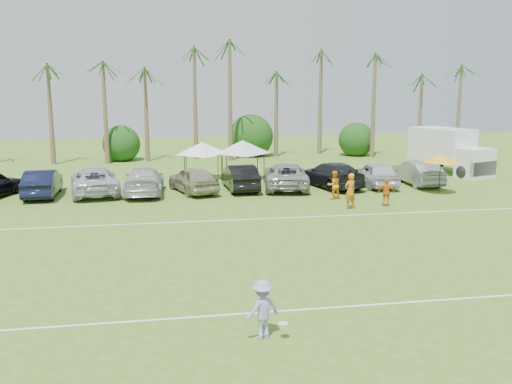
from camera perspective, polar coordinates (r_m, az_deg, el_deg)
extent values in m
plane|color=#4A6F21|center=(16.11, 1.28, -14.74)|extent=(120.00, 120.00, 0.00)
cube|color=white|center=(17.89, 0.02, -11.99)|extent=(80.00, 0.10, 0.01)
cube|color=white|center=(29.22, -4.03, -2.88)|extent=(80.00, 0.10, 0.01)
cone|color=brown|center=(53.07, -20.03, 8.17)|extent=(0.44, 0.44, 10.00)
cone|color=brown|center=(52.51, -15.71, 8.95)|extent=(0.44, 0.44, 11.00)
cone|color=brown|center=(52.33, -11.23, 7.49)|extent=(0.44, 0.44, 8.00)
cone|color=brown|center=(52.37, -6.83, 8.17)|extent=(0.44, 0.44, 9.00)
cone|color=brown|center=(52.71, -2.45, 8.80)|extent=(0.44, 0.44, 10.00)
cone|color=brown|center=(53.36, 1.87, 9.37)|extent=(0.44, 0.44, 11.00)
cone|color=brown|center=(54.66, 7.04, 7.76)|extent=(0.44, 0.44, 8.00)
cone|color=brown|center=(56.29, 11.98, 8.20)|extent=(0.44, 0.44, 9.00)
cone|color=brown|center=(58.30, 16.62, 8.57)|extent=(0.44, 0.44, 10.00)
cone|color=brown|center=(60.17, 20.10, 8.90)|extent=(0.44, 0.44, 11.00)
cylinder|color=brown|center=(53.70, -13.22, 3.96)|extent=(0.30, 0.30, 1.40)
sphere|color=#133D11|center=(53.58, -13.27, 5.12)|extent=(4.00, 4.00, 4.00)
cylinder|color=brown|center=(54.32, -0.45, 4.33)|extent=(0.30, 0.30, 1.40)
sphere|color=#133D11|center=(54.21, -0.45, 5.48)|extent=(4.00, 4.00, 4.00)
cylinder|color=brown|center=(56.81, 9.58, 4.47)|extent=(0.30, 0.30, 1.40)
sphere|color=#133D11|center=(56.70, 9.61, 5.57)|extent=(4.00, 4.00, 4.00)
imported|color=orange|center=(32.13, 9.39, 0.09)|extent=(0.86, 0.72, 2.01)
imported|color=orange|center=(34.66, 7.79, 0.70)|extent=(0.92, 0.76, 1.73)
imported|color=orange|center=(33.13, 12.92, -0.06)|extent=(1.02, 0.67, 1.61)
cube|color=white|center=(47.17, 18.09, 4.52)|extent=(3.99, 5.35, 2.59)
cube|color=white|center=(45.09, 21.06, 2.72)|extent=(2.86, 2.53, 2.18)
cube|color=black|center=(44.64, 21.79, 2.19)|extent=(2.36, 1.06, 1.04)
cube|color=#E5590C|center=(48.17, 19.13, 4.02)|extent=(0.55, 1.58, 0.93)
cylinder|color=black|center=(44.54, 19.93, 1.89)|extent=(0.59, 0.98, 0.93)
cylinder|color=black|center=(46.10, 21.65, 2.06)|extent=(0.59, 0.98, 0.93)
cylinder|color=black|center=(47.49, 16.02, 2.65)|extent=(0.59, 0.98, 0.93)
cylinder|color=black|center=(48.96, 17.76, 2.79)|extent=(0.59, 0.98, 0.93)
cylinder|color=black|center=(40.28, -7.00, 2.20)|extent=(0.06, 0.06, 1.81)
cylinder|color=black|center=(40.48, -3.44, 2.31)|extent=(0.06, 0.06, 1.81)
cylinder|color=black|center=(42.76, -7.17, 2.71)|extent=(0.06, 0.06, 1.81)
cylinder|color=black|center=(42.95, -3.82, 2.80)|extent=(0.06, 0.06, 1.81)
pyramid|color=white|center=(41.37, -5.40, 4.99)|extent=(3.90, 3.90, 0.90)
cylinder|color=black|center=(39.78, -2.96, 2.23)|extent=(0.06, 0.06, 1.91)
cylinder|color=black|center=(40.18, 0.81, 2.34)|extent=(0.06, 0.06, 1.91)
cylinder|color=black|center=(42.40, -3.40, 2.77)|extent=(0.06, 0.06, 1.91)
cylinder|color=black|center=(42.77, 0.15, 2.86)|extent=(0.06, 0.06, 1.91)
pyramid|color=silver|center=(41.03, -1.36, 5.19)|extent=(4.12, 4.12, 0.95)
cylinder|color=black|center=(37.74, 17.90, 1.53)|extent=(0.05, 0.05, 2.29)
cone|color=gold|center=(37.58, 18.00, 3.26)|extent=(2.29, 2.29, 0.52)
imported|color=#9C95D4|center=(15.99, 0.62, -11.64)|extent=(1.24, 1.00, 1.68)
cylinder|color=white|center=(16.04, 2.75, -13.01)|extent=(0.27, 0.27, 0.03)
imported|color=black|center=(37.60, -20.58, 0.86)|extent=(1.89, 5.13, 1.68)
imported|color=silver|center=(37.34, -15.86, 1.08)|extent=(3.65, 6.39, 1.68)
imported|color=#BABBBF|center=(36.63, -11.14, 1.10)|extent=(2.62, 5.89, 1.68)
imported|color=gray|center=(36.67, -6.31, 1.26)|extent=(3.38, 5.30, 1.68)
imported|color=black|center=(37.40, -1.62, 1.51)|extent=(2.00, 5.17, 1.68)
imported|color=#919498|center=(37.92, 3.01, 1.63)|extent=(3.81, 6.44, 1.68)
imported|color=black|center=(38.64, 7.51, 1.72)|extent=(3.73, 6.19, 1.68)
imported|color=silver|center=(39.44, 11.91, 1.77)|extent=(2.17, 5.00, 1.68)
imported|color=gray|center=(40.81, 15.86, 1.89)|extent=(1.83, 5.12, 1.68)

